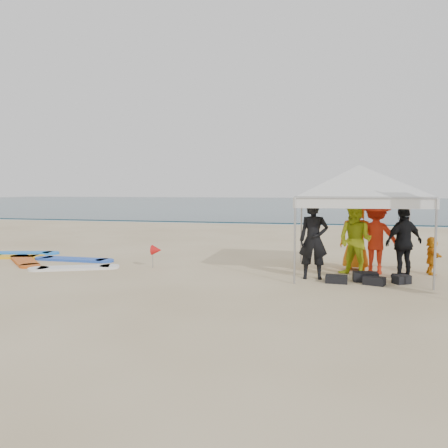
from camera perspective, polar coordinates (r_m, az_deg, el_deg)
ground at (r=10.15m, az=-6.23°, el=-7.86°), size 120.00×120.00×0.00m
ocean at (r=69.47m, az=10.15°, el=2.71°), size 160.00×84.00×0.08m
shoreline_foam at (r=27.84m, az=6.08°, el=0.04°), size 160.00×1.20×0.01m
person_black_a at (r=10.81m, az=11.62°, el=-2.06°), size 0.72×0.49×1.90m
person_yellow at (r=11.37m, az=16.76°, el=-2.05°), size 1.12×1.06×1.82m
person_orange_a at (r=11.90m, az=19.20°, el=-1.62°), size 1.29×0.83×1.90m
person_black_b at (r=11.46m, az=22.42°, el=-2.27°), size 1.11×0.91×1.77m
person_orange_b at (r=12.33m, az=16.90°, el=-1.47°), size 1.01×0.78×1.85m
person_seated at (r=12.38m, az=25.50°, el=-3.74°), size 0.29×0.90×0.97m
canopy_tent at (r=11.61m, az=17.26°, el=7.31°), size 4.22×4.22×3.19m
marker_pennant at (r=12.24m, az=-8.79°, el=-3.40°), size 0.28×0.28×0.64m
gear_pile at (r=10.78m, az=17.94°, el=-6.80°), size 1.95×0.74×0.22m
surfboard_spread at (r=14.84m, az=-24.42°, el=-4.16°), size 6.19×3.20×0.07m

